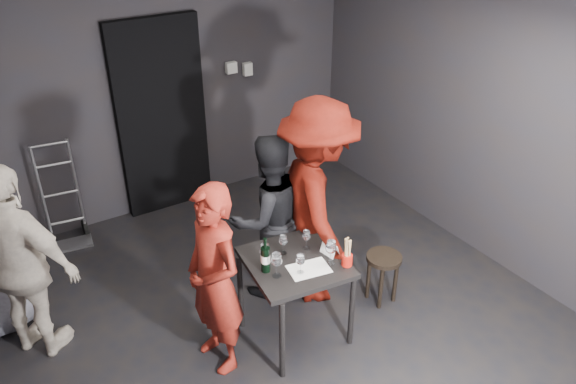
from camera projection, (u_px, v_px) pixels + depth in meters
floor at (285, 332)px, 4.65m from camera, size 4.50×5.00×0.02m
wall_back at (156, 89)px, 5.81m from camera, size 4.50×0.04×2.70m
wall_right at (497, 124)px, 5.02m from camera, size 0.04×5.00×2.70m
doorway at (162, 118)px, 5.91m from camera, size 0.95×0.10×2.10m
wallbox_upper at (231, 68)px, 6.11m from camera, size 0.12×0.06×0.12m
wallbox_lower at (247, 69)px, 6.23m from camera, size 0.10×0.06×0.14m
hand_truck at (68, 225)px, 5.68m from camera, size 0.37×0.32×1.11m
tasting_table at (295, 271)px, 4.31m from camera, size 0.72×0.72×0.75m
stool at (383, 266)px, 4.83m from camera, size 0.30×0.30×0.47m
server_red at (214, 279)px, 4.01m from camera, size 0.44×0.61×1.57m
woman_black at (269, 217)px, 4.77m from camera, size 0.76×0.45×1.52m
man_maroon at (318, 183)px, 4.55m from camera, size 1.07×1.58×2.24m
bystander_cream at (20, 257)px, 4.07m from camera, size 1.05×1.11×1.77m
tasting_mat at (309, 269)px, 4.16m from camera, size 0.34×0.25×0.00m
wine_glass_a at (277, 264)px, 4.04m from camera, size 0.10×0.10×0.22m
wine_glass_b at (265, 254)px, 4.16m from camera, size 0.10×0.10×0.20m
wine_glass_c at (283, 244)px, 4.30m from camera, size 0.07×0.07×0.18m
wine_glass_d at (300, 263)px, 4.08m from camera, size 0.09×0.09×0.18m
wine_glass_e at (331, 251)px, 4.17m from camera, size 0.09×0.09×0.22m
wine_glass_f at (306, 239)px, 4.35m from camera, size 0.07×0.07×0.18m
wine_bottle at (266, 259)px, 4.09m from camera, size 0.07×0.07×0.29m
breadstick_cup at (347, 252)px, 4.15m from camera, size 0.08×0.08×0.25m
reserved_card at (328, 249)px, 4.29m from camera, size 0.11×0.15×0.11m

